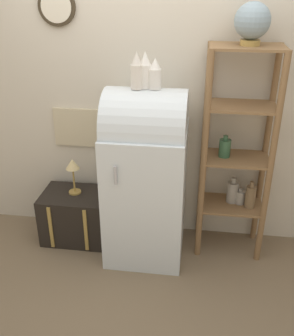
{
  "coord_description": "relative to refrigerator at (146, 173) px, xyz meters",
  "views": [
    {
      "loc": [
        0.4,
        -2.65,
        2.24
      ],
      "look_at": [
        0.01,
        0.21,
        0.81
      ],
      "focal_mm": 42.0,
      "sensor_mm": 36.0,
      "label": 1
    }
  ],
  "objects": [
    {
      "name": "refrigerator",
      "position": [
        0.0,
        0.0,
        0.0
      ],
      "size": [
        0.64,
        0.71,
        1.47
      ],
      "color": "silver",
      "rests_on": "ground_plane"
    },
    {
      "name": "globe",
      "position": [
        0.73,
        0.13,
        1.17
      ],
      "size": [
        0.25,
        0.25,
        0.29
      ],
      "color": "#AD8942",
      "rests_on": "shelf_unit"
    },
    {
      "name": "vase_right",
      "position": [
        0.07,
        0.0,
        0.81
      ],
      "size": [
        0.09,
        0.09,
        0.23
      ],
      "color": "white",
      "rests_on": "refrigerator"
    },
    {
      "name": "shelf_unit",
      "position": [
        0.72,
        0.14,
        0.17
      ],
      "size": [
        0.57,
        0.37,
        1.78
      ],
      "color": "olive",
      "rests_on": "ground_plane"
    },
    {
      "name": "suitcase_trunk",
      "position": [
        -0.67,
        0.08,
        -0.53
      ],
      "size": [
        0.58,
        0.44,
        0.46
      ],
      "color": "black",
      "rests_on": "ground_plane"
    },
    {
      "name": "vase_left",
      "position": [
        -0.07,
        -0.02,
        0.83
      ],
      "size": [
        0.09,
        0.09,
        0.27
      ],
      "color": "silver",
      "rests_on": "refrigerator"
    },
    {
      "name": "desk_lamp",
      "position": [
        -0.67,
        0.11,
        -0.05
      ],
      "size": [
        0.12,
        0.12,
        0.33
      ],
      "color": "#AD8942",
      "rests_on": "suitcase_trunk"
    },
    {
      "name": "ground_plane",
      "position": [
        0.0,
        -0.21,
        -0.76
      ],
      "size": [
        12.0,
        12.0,
        0.0
      ],
      "primitive_type": "plane",
      "color": "#7A664C"
    },
    {
      "name": "wall_back",
      "position": [
        -0.0,
        0.36,
        0.59
      ],
      "size": [
        7.0,
        0.09,
        2.7
      ],
      "color": "beige",
      "rests_on": "ground_plane"
    },
    {
      "name": "vase_center",
      "position": [
        -0.01,
        0.01,
        0.83
      ],
      "size": [
        0.09,
        0.09,
        0.27
      ],
      "color": "white",
      "rests_on": "refrigerator"
    }
  ]
}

